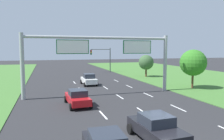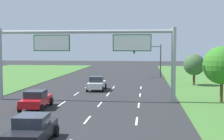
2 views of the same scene
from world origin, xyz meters
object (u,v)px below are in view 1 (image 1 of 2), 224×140
sign_gantry (102,53)px  roadside_tree_mid (193,63)px  car_far_ahead (89,79)px  car_near_red (156,128)px  car_mid_lane (78,97)px  traffic_light_mast (102,55)px  roadside_tree_far (146,62)px

sign_gantry → roadside_tree_mid: (12.64, 0.30, -1.43)m
car_far_ahead → roadside_tree_mid: roadside_tree_mid is taller
car_near_red → car_far_ahead: bearing=86.8°
car_mid_lane → car_far_ahead: (3.32, 11.47, 0.05)m
car_far_ahead → sign_gantry: size_ratio=0.23×
car_far_ahead → sign_gantry: sign_gantry is taller
car_mid_lane → car_far_ahead: bearing=70.5°
traffic_light_mast → roadside_tree_far: (5.90, -10.74, -1.07)m
roadside_tree_mid → sign_gantry: bearing=-178.7°
traffic_light_mast → roadside_tree_far: traffic_light_mast is taller
roadside_tree_far → car_mid_lane: bearing=-131.7°
traffic_light_mast → roadside_tree_mid: (6.43, -23.83, -0.38)m
car_far_ahead → car_near_red: bearing=-91.3°
car_far_ahead → roadside_tree_far: 13.80m
car_near_red → traffic_light_mast: 38.30m
roadside_tree_mid → roadside_tree_far: (-0.53, 13.09, -0.70)m
car_near_red → traffic_light_mast: size_ratio=0.75×
traffic_light_mast → roadside_tree_far: 12.30m
car_far_ahead → roadside_tree_mid: bearing=-29.8°
car_mid_lane → car_far_ahead: size_ratio=1.08×
roadside_tree_far → car_near_red: bearing=-114.8°
traffic_light_mast → roadside_tree_mid: size_ratio=1.07×
car_near_red → roadside_tree_far: size_ratio=1.00×
car_mid_lane → roadside_tree_far: 23.51m
car_far_ahead → traffic_light_mast: 18.19m
roadside_tree_far → roadside_tree_mid: bearing=-87.7°
car_mid_lane → traffic_light_mast: bearing=67.7°
roadside_tree_mid → traffic_light_mast: bearing=105.1°
car_mid_lane → sign_gantry: 6.79m
car_mid_lane → car_near_red: bearing=-74.7°
traffic_light_mast → roadside_tree_far: bearing=-61.2°
roadside_tree_mid → car_far_ahead: bearing=151.1°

